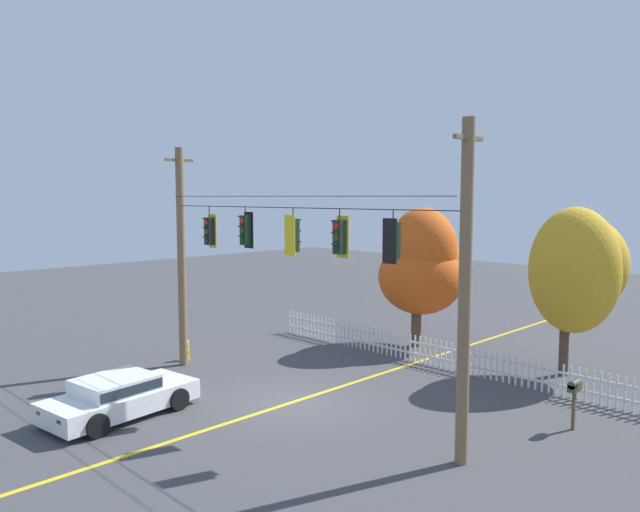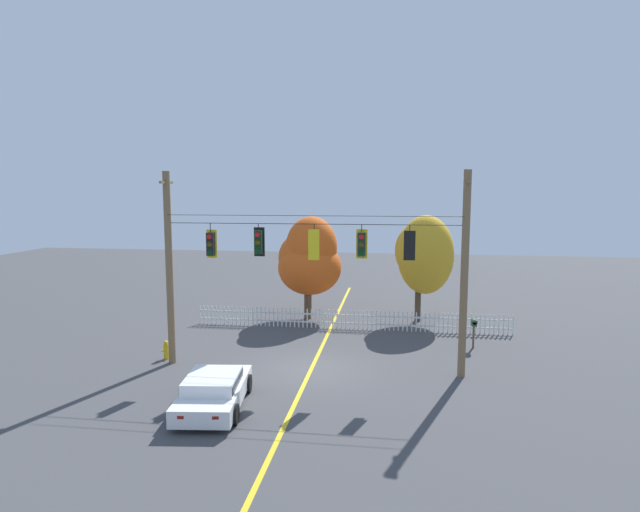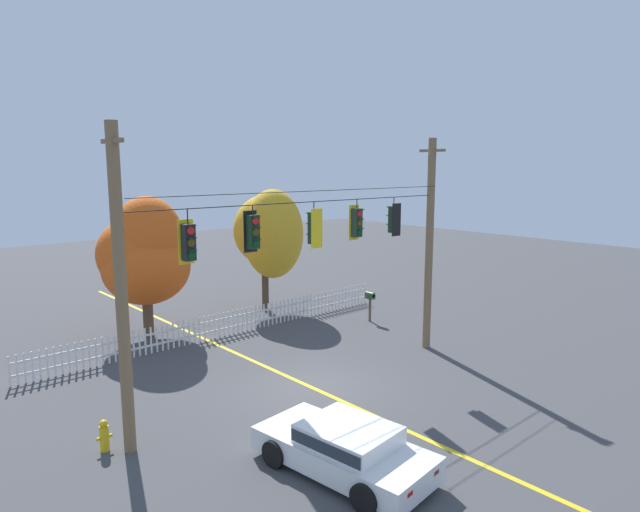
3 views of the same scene
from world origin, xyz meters
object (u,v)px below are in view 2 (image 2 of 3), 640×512
at_px(traffic_signal_eastbound_side, 211,244).
at_px(fire_hydrant, 166,350).
at_px(autumn_maple_near_fence, 309,259).
at_px(autumn_maple_mid, 425,253).
at_px(traffic_signal_northbound_secondary, 362,244).
at_px(parked_car, 214,390).
at_px(roadside_mailbox, 474,324).
at_px(traffic_signal_southbound_primary, 409,245).
at_px(traffic_signal_northbound_primary, 314,244).
at_px(traffic_signal_westbound_side, 259,242).

xyz_separation_m(traffic_signal_eastbound_side, fire_hydrant, (-2.24, 0.41, -4.59)).
distance_m(autumn_maple_near_fence, autumn_maple_mid, 6.31).
bearing_deg(traffic_signal_northbound_secondary, traffic_signal_eastbound_side, 180.00).
bearing_deg(parked_car, roadside_mailbox, 40.43).
bearing_deg(traffic_signal_southbound_primary, autumn_maple_mid, 82.98).
bearing_deg(parked_car, fire_hydrant, 129.07).
distance_m(traffic_signal_northbound_secondary, autumn_maple_mid, 9.16).
height_order(autumn_maple_near_fence, fire_hydrant, autumn_maple_near_fence).
distance_m(traffic_signal_northbound_primary, parked_car, 6.65).
distance_m(traffic_signal_westbound_side, autumn_maple_near_fence, 8.76).
xyz_separation_m(autumn_maple_near_fence, roadside_mailbox, (8.29, -4.70, -2.25)).
distance_m(autumn_maple_near_fence, fire_hydrant, 9.93).
bearing_deg(roadside_mailbox, autumn_maple_near_fence, 150.45).
distance_m(traffic_signal_eastbound_side, traffic_signal_southbound_primary, 7.84).
bearing_deg(fire_hydrant, autumn_maple_near_fence, 59.26).
height_order(autumn_maple_mid, parked_car, autumn_maple_mid).
height_order(traffic_signal_eastbound_side, traffic_signal_westbound_side, same).
relative_size(traffic_signal_northbound_primary, roadside_mailbox, 1.03).
bearing_deg(traffic_signal_southbound_primary, autumn_maple_near_fence, 121.41).
distance_m(traffic_signal_southbound_primary, autumn_maple_near_fence, 10.20).
bearing_deg(parked_car, traffic_signal_eastbound_side, 109.48).
height_order(autumn_maple_mid, roadside_mailbox, autumn_maple_mid).
xyz_separation_m(traffic_signal_westbound_side, autumn_maple_mid, (6.94, 8.60, -1.33)).
height_order(traffic_signal_northbound_primary, autumn_maple_mid, traffic_signal_northbound_primary).
bearing_deg(parked_car, traffic_signal_northbound_primary, 56.77).
height_order(traffic_signal_northbound_secondary, traffic_signal_southbound_primary, same).
distance_m(traffic_signal_northbound_primary, traffic_signal_southbound_primary, 3.65).
height_order(traffic_signal_northbound_secondary, autumn_maple_near_fence, traffic_signal_northbound_secondary).
relative_size(traffic_signal_eastbound_side, traffic_signal_northbound_secondary, 1.06).
distance_m(traffic_signal_northbound_primary, traffic_signal_northbound_secondary, 1.84).
bearing_deg(fire_hydrant, traffic_signal_eastbound_side, -10.40).
bearing_deg(traffic_signal_eastbound_side, parked_car, -70.52).
bearing_deg(traffic_signal_northbound_secondary, traffic_signal_southbound_primary, -0.58).
bearing_deg(roadside_mailbox, traffic_signal_northbound_primary, -149.94).
distance_m(traffic_signal_eastbound_side, roadside_mailbox, 12.20).
distance_m(traffic_signal_westbound_side, parked_car, 6.14).
bearing_deg(autumn_maple_near_fence, traffic_signal_westbound_side, -94.26).
relative_size(traffic_signal_eastbound_side, parked_car, 0.32).
height_order(traffic_signal_westbound_side, fire_hydrant, traffic_signal_westbound_side).
bearing_deg(traffic_signal_northbound_primary, traffic_signal_northbound_secondary, 0.58).
relative_size(fire_hydrant, roadside_mailbox, 0.59).
bearing_deg(autumn_maple_near_fence, roadside_mailbox, -29.55).
xyz_separation_m(traffic_signal_northbound_secondary, roadside_mailbox, (4.87, 3.86, -3.97)).
relative_size(traffic_signal_westbound_side, fire_hydrant, 1.64).
relative_size(traffic_signal_northbound_primary, parked_car, 0.32).
xyz_separation_m(traffic_signal_northbound_secondary, traffic_signal_southbound_primary, (1.81, -0.02, -0.01)).
xyz_separation_m(parked_car, roadside_mailbox, (9.42, 8.03, 0.49)).
bearing_deg(traffic_signal_northbound_secondary, traffic_signal_westbound_side, 180.00).
distance_m(traffic_signal_westbound_side, traffic_signal_northbound_secondary, 4.06).
distance_m(traffic_signal_northbound_primary, autumn_maple_mid, 9.91).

